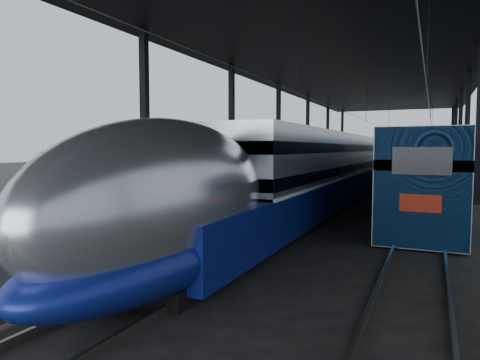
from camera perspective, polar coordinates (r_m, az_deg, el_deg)
The scene contains 7 objects.
ground at distance 14.83m, azimuth -5.91°, elevation -8.09°, with size 160.00×160.00×0.00m, color black.
platform at distance 34.36m, azimuth 5.96°, elevation -0.23°, with size 6.00×80.00×1.00m, color #4C4C4F.
yellow_strip at distance 33.55m, azimuth 10.50°, elevation 0.48°, with size 0.30×80.00×0.01m, color yellow.
rails at distance 32.77m, azimuth 19.34°, elevation -1.40°, with size 6.52×80.00×0.16m.
canopy at distance 33.48m, azimuth 15.16°, elevation 14.33°, with size 18.00×75.00×9.47m.
tgv_train at distance 35.90m, azimuth 15.86°, elevation 1.98°, with size 2.76×65.20×3.96m.
second_train at distance 41.19m, azimuth 23.95°, elevation 2.18°, with size 2.79×56.05×3.84m.
Camera 1 is at (7.33, -12.50, 3.16)m, focal length 32.00 mm.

